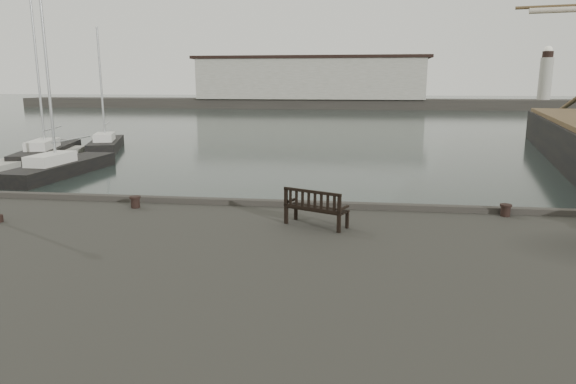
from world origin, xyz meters
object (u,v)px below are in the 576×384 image
(bench, at_px, (316,215))
(bollard_right, at_px, (505,210))
(yacht_c, at_px, (62,171))
(bollard_left, at_px, (135,202))
(yacht_b, at_px, (48,154))
(yacht_d, at_px, (106,147))

(bench, bearing_deg, bollard_right, 43.18)
(bollard_right, distance_m, yacht_c, 25.20)
(bench, bearing_deg, yacht_c, 163.41)
(bollard_left, distance_m, yacht_b, 25.07)
(bollard_left, bearing_deg, yacht_b, 128.42)
(yacht_b, height_order, yacht_d, yacht_b)
(yacht_b, bearing_deg, bench, -59.66)
(yacht_b, distance_m, yacht_d, 5.39)
(bench, distance_m, yacht_d, 32.44)
(bench, height_order, yacht_c, yacht_c)
(bench, relative_size, yacht_b, 0.14)
(bollard_right, height_order, yacht_c, yacht_c)
(bench, bearing_deg, yacht_b, 160.33)
(bollard_left, relative_size, yacht_d, 0.04)
(bollard_left, distance_m, bollard_right, 11.27)
(bench, distance_m, bollard_left, 5.95)
(bench, xyz_separation_m, bollard_left, (-5.80, 1.33, -0.14))
(bollard_right, bearing_deg, yacht_b, 144.50)
(bollard_right, xyz_separation_m, yacht_b, (-26.81, 19.12, -1.49))
(bench, distance_m, yacht_b, 29.95)
(bench, height_order, yacht_d, yacht_d)
(bollard_left, height_order, yacht_d, yacht_d)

